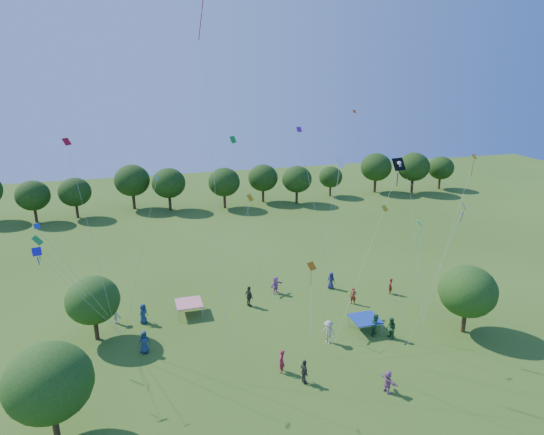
{
  "coord_description": "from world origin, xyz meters",
  "views": [
    {
      "loc": [
        -8.45,
        -15.06,
        20.59
      ],
      "look_at": [
        0.0,
        14.0,
        11.0
      ],
      "focal_mm": 32.0,
      "sensor_mm": 36.0,
      "label": 1
    }
  ],
  "objects_px": {
    "pirate_kite": "(397,169)",
    "red_high_kite": "(205,53)",
    "near_tree_west": "(49,382)",
    "near_tree_north": "(93,300)",
    "tent_red_stripe": "(189,303)",
    "tent_blue": "(365,319)",
    "near_tree_east": "(468,291)"
  },
  "relations": [
    {
      "from": "tent_red_stripe",
      "to": "near_tree_east",
      "type": "bearing_deg",
      "value": -23.51
    },
    {
      "from": "near_tree_west",
      "to": "tent_blue",
      "type": "distance_m",
      "value": 23.34
    },
    {
      "from": "pirate_kite",
      "to": "near_tree_west",
      "type": "bearing_deg",
      "value": -161.25
    },
    {
      "from": "near_tree_north",
      "to": "near_tree_east",
      "type": "bearing_deg",
      "value": -14.01
    },
    {
      "from": "near_tree_north",
      "to": "pirate_kite",
      "type": "height_order",
      "value": "pirate_kite"
    },
    {
      "from": "near_tree_west",
      "to": "tent_red_stripe",
      "type": "distance_m",
      "value": 15.81
    },
    {
      "from": "near_tree_east",
      "to": "pirate_kite",
      "type": "height_order",
      "value": "pirate_kite"
    },
    {
      "from": "near_tree_north",
      "to": "red_high_kite",
      "type": "height_order",
      "value": "red_high_kite"
    },
    {
      "from": "near_tree_east",
      "to": "pirate_kite",
      "type": "bearing_deg",
      "value": 127.05
    },
    {
      "from": "tent_red_stripe",
      "to": "tent_blue",
      "type": "xyz_separation_m",
      "value": [
        13.32,
        -6.7,
        0.0
      ]
    },
    {
      "from": "near_tree_north",
      "to": "red_high_kite",
      "type": "bearing_deg",
      "value": -11.62
    },
    {
      "from": "red_high_kite",
      "to": "near_tree_west",
      "type": "bearing_deg",
      "value": -140.77
    },
    {
      "from": "near_tree_west",
      "to": "tent_blue",
      "type": "height_order",
      "value": "near_tree_west"
    },
    {
      "from": "near_tree_north",
      "to": "near_tree_east",
      "type": "height_order",
      "value": "near_tree_east"
    },
    {
      "from": "near_tree_west",
      "to": "near_tree_east",
      "type": "height_order",
      "value": "near_tree_west"
    },
    {
      "from": "near_tree_west",
      "to": "pirate_kite",
      "type": "height_order",
      "value": "pirate_kite"
    },
    {
      "from": "pirate_kite",
      "to": "red_high_kite",
      "type": "bearing_deg",
      "value": -179.76
    },
    {
      "from": "tent_red_stripe",
      "to": "red_high_kite",
      "type": "height_order",
      "value": "red_high_kite"
    },
    {
      "from": "tent_red_stripe",
      "to": "red_high_kite",
      "type": "relative_size",
      "value": 0.09
    },
    {
      "from": "tent_blue",
      "to": "red_high_kite",
      "type": "xyz_separation_m",
      "value": [
        -11.68,
        2.82,
        20.25
      ]
    },
    {
      "from": "tent_red_stripe",
      "to": "near_tree_north",
      "type": "bearing_deg",
      "value": -164.87
    },
    {
      "from": "near_tree_west",
      "to": "red_high_kite",
      "type": "relative_size",
      "value": 0.24
    },
    {
      "from": "red_high_kite",
      "to": "pirate_kite",
      "type": "bearing_deg",
      "value": 0.24
    },
    {
      "from": "near_tree_east",
      "to": "red_high_kite",
      "type": "xyz_separation_m",
      "value": [
        -19.21,
        5.19,
        17.73
      ]
    },
    {
      "from": "near_tree_north",
      "to": "tent_blue",
      "type": "bearing_deg",
      "value": -12.73
    },
    {
      "from": "near_tree_west",
      "to": "near_tree_east",
      "type": "bearing_deg",
      "value": 6.79
    },
    {
      "from": "near_tree_north",
      "to": "pirate_kite",
      "type": "distance_m",
      "value": 26.05
    },
    {
      "from": "near_tree_west",
      "to": "near_tree_east",
      "type": "distance_m",
      "value": 30.14
    },
    {
      "from": "tent_blue",
      "to": "pirate_kite",
      "type": "xyz_separation_m",
      "value": [
        3.56,
        2.88,
        11.52
      ]
    },
    {
      "from": "near_tree_west",
      "to": "red_high_kite",
      "type": "bearing_deg",
      "value": 39.23
    },
    {
      "from": "near_tree_west",
      "to": "tent_blue",
      "type": "bearing_deg",
      "value": 14.83
    },
    {
      "from": "near_tree_east",
      "to": "red_high_kite",
      "type": "relative_size",
      "value": 0.23
    }
  ]
}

